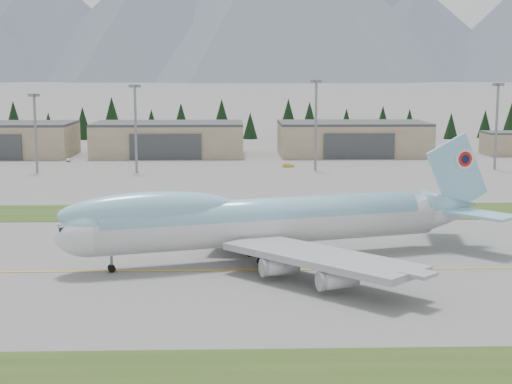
{
  "coord_description": "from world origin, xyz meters",
  "views": [
    {
      "loc": [
        5.48,
        -104.65,
        27.05
      ],
      "look_at": [
        9.29,
        18.85,
        8.0
      ],
      "focal_mm": 55.0,
      "sensor_mm": 36.0,
      "label": 1
    }
  ],
  "objects_px": {
    "boeing_747_freighter": "(265,220)",
    "service_vehicle_a": "(68,162)",
    "service_vehicle_b": "(288,167)",
    "hangar_center": "(169,139)",
    "service_vehicle_c": "(447,165)",
    "hangar_right": "(353,138)"
  },
  "relations": [
    {
      "from": "boeing_747_freighter",
      "to": "service_vehicle_a",
      "type": "relative_size",
      "value": 21.07
    },
    {
      "from": "boeing_747_freighter",
      "to": "service_vehicle_a",
      "type": "xyz_separation_m",
      "value": [
        -54.36,
        127.13,
        -5.84
      ]
    },
    {
      "from": "service_vehicle_a",
      "to": "boeing_747_freighter",
      "type": "bearing_deg",
      "value": -83.44
    },
    {
      "from": "service_vehicle_a",
      "to": "service_vehicle_b",
      "type": "distance_m",
      "value": 67.69
    },
    {
      "from": "boeing_747_freighter",
      "to": "hangar_center",
      "type": "xyz_separation_m",
      "value": [
        -25.15,
        143.88,
        -0.45
      ]
    },
    {
      "from": "boeing_747_freighter",
      "to": "service_vehicle_c",
      "type": "relative_size",
      "value": 16.42
    },
    {
      "from": "service_vehicle_a",
      "to": "service_vehicle_b",
      "type": "bearing_deg",
      "value": -30.34
    },
    {
      "from": "hangar_center",
      "to": "service_vehicle_c",
      "type": "xyz_separation_m",
      "value": [
        83.27,
        -29.06,
        -5.39
      ]
    },
    {
      "from": "hangar_right",
      "to": "service_vehicle_b",
      "type": "xyz_separation_m",
      "value": [
        -23.46,
        -32.84,
        -5.39
      ]
    },
    {
      "from": "service_vehicle_b",
      "to": "service_vehicle_c",
      "type": "xyz_separation_m",
      "value": [
        46.73,
        3.77,
        0.0
      ]
    },
    {
      "from": "service_vehicle_a",
      "to": "service_vehicle_c",
      "type": "height_order",
      "value": "service_vehicle_c"
    },
    {
      "from": "service_vehicle_b",
      "to": "service_vehicle_c",
      "type": "relative_size",
      "value": 0.83
    },
    {
      "from": "hangar_right",
      "to": "service_vehicle_b",
      "type": "bearing_deg",
      "value": -125.54
    },
    {
      "from": "hangar_center",
      "to": "hangar_right",
      "type": "height_order",
      "value": "same"
    },
    {
      "from": "boeing_747_freighter",
      "to": "hangar_center",
      "type": "distance_m",
      "value": 146.06
    },
    {
      "from": "hangar_right",
      "to": "service_vehicle_c",
      "type": "distance_m",
      "value": 37.62
    },
    {
      "from": "service_vehicle_a",
      "to": "service_vehicle_c",
      "type": "relative_size",
      "value": 0.78
    },
    {
      "from": "boeing_747_freighter",
      "to": "service_vehicle_b",
      "type": "distance_m",
      "value": 111.78
    },
    {
      "from": "service_vehicle_b",
      "to": "service_vehicle_c",
      "type": "distance_m",
      "value": 46.88
    },
    {
      "from": "hangar_right",
      "to": "service_vehicle_a",
      "type": "distance_m",
      "value": 90.93
    },
    {
      "from": "boeing_747_freighter",
      "to": "service_vehicle_b",
      "type": "relative_size",
      "value": 19.87
    },
    {
      "from": "hangar_center",
      "to": "hangar_right",
      "type": "relative_size",
      "value": 1.0
    }
  ]
}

